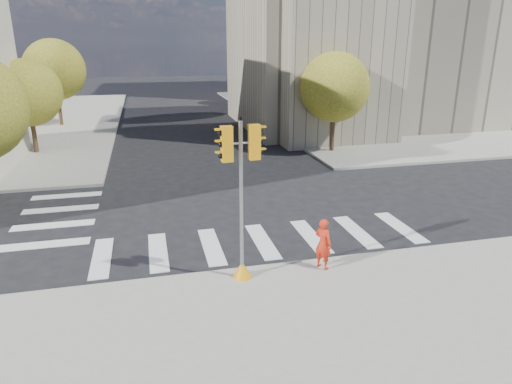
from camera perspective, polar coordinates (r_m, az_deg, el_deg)
The scene contains 12 objects.
ground at distance 17.94m, azimuth -0.49°, elevation -3.57°, with size 160.00×160.00×0.00m, color black.
sidewalk_far_right at distance 48.90m, azimuth 15.79°, elevation 9.86°, with size 28.00×40.00×0.15m, color gray.
civic_building at distance 40.30m, azimuth 15.88°, elevation 18.48°, with size 26.00×16.00×19.39m.
tree_lw_mid at distance 31.08m, azimuth -26.64°, elevation 11.03°, with size 4.00×4.00×5.77m.
tree_lw_far at distance 40.82m, azimuth -23.88°, elevation 13.79°, with size 4.80×4.80×6.95m.
tree_re_near at distance 28.66m, azimuth 9.80°, elevation 12.78°, with size 4.20×4.20×6.16m.
tree_re_mid at distance 39.91m, azimuth 2.84°, elevation 14.94°, with size 4.60×4.60×6.66m.
tree_re_far at distance 51.54m, azimuth -1.08°, elevation 15.17°, with size 4.00×4.00×5.88m.
lamp_near at distance 32.50m, azimuth 7.85°, elevation 14.43°, with size 0.35×0.18×8.11m.
lamp_far at distance 45.80m, azimuth 1.27°, elevation 15.67°, with size 0.35×0.18×8.11m.
traffic_signal at distance 12.69m, azimuth -1.83°, elevation -2.66°, with size 1.07×0.56×4.69m.
photographer at distance 13.85m, azimuth 8.41°, elevation -6.41°, with size 0.58×0.38×1.58m, color red.
Camera 1 is at (-3.80, -16.21, 6.68)m, focal length 32.00 mm.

